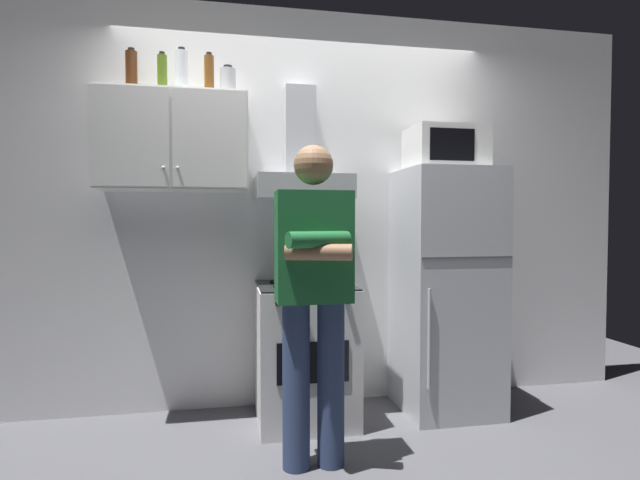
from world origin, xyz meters
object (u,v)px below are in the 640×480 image
Objects in this scene: refrigerator at (445,290)px; person_standing at (314,292)px; microwave at (445,149)px; stove_oven at (305,352)px; upper_cabinet at (174,142)px; bottle_vodka_clear at (182,72)px; cooking_pot at (329,277)px; bottle_olive_oil at (162,74)px; range_hood at (302,169)px; bottle_rum_dark at (131,71)px; bottle_beer_brown at (209,75)px; bottle_canister_steel at (228,82)px.

person_standing is (-1.00, -0.61, 0.10)m from refrigerator.
refrigerator is at bearing -89.10° from microwave.
person_standing is at bearing -94.72° from stove_oven.
upper_cabinet is 0.44m from bottle_vodka_clear.
cooking_pot is (0.13, -0.12, 0.49)m from stove_oven.
person_standing is 6.59× the size of bottle_olive_oil.
range_hood is 1.20m from bottle_rum_dark.
microwave is at bearing -6.46° from range_hood.
bottle_olive_oil is at bearing -179.73° from bottle_vodka_clear.
bottle_beer_brown is 0.28m from bottle_olive_oil.
bottle_canister_steel is (-0.47, 0.01, 0.54)m from range_hood.
refrigerator is at bearing 8.32° from cooking_pot.
upper_cabinet is 1.20× the size of range_hood.
refrigerator is at bearing -4.63° from bottle_rum_dark.
bottle_rum_dark is 0.30m from bottle_vodka_clear.
bottle_vodka_clear reaches higher than stove_oven.
cooking_pot is 1.26× the size of bottle_olive_oil.
bottle_vodka_clear reaches higher than microwave.
bottle_rum_dark reaches higher than stove_oven.
cooking_pot is 1.11× the size of bottle_vodka_clear.
bottle_olive_oil reaches higher than microwave.
bottle_canister_steel is (-0.60, 0.26, 1.22)m from cooking_pot.
range_hood is at bearing -1.66° from bottle_canister_steel.
bottle_vodka_clear is 0.28m from bottle_canister_steel.
person_standing is 6.12× the size of bottle_rum_dark.
upper_cabinet reaches higher than stove_oven.
bottle_beer_brown reaches higher than bottle_olive_oil.
stove_oven is 1.02m from refrigerator.
bottle_rum_dark is (-1.05, 0.04, 0.58)m from range_hood.
microwave is 1.76m from bottle_vodka_clear.
bottle_canister_steel is (0.28, 0.00, -0.05)m from bottle_vodka_clear.
stove_oven is 2.78× the size of cooking_pot.
bottle_vodka_clear is at bearing 175.95° from microwave.
person_standing is 1.50m from bottle_canister_steel.
stove_oven is 3.09× the size of bottle_vodka_clear.
microwave is at bearing 1.15° from stove_oven.
bottle_rum_dark reaches higher than range_hood.
person_standing is 0.52m from cooking_pot.
bottle_olive_oil reaches higher than cooking_pot.
refrigerator is at bearing -5.62° from bottle_canister_steel.
upper_cabinet is 2.00m from refrigerator.
range_hood is 0.71m from bottle_canister_steel.
stove_oven is at bearing -178.85° from microwave.
upper_cabinet reaches higher than cooking_pot.
person_standing is (-0.05, -0.61, 0.47)m from stove_oven.
bottle_vodka_clear is (-0.17, 0.00, 0.01)m from bottle_beer_brown.
bottle_beer_brown is 0.47m from bottle_rum_dark.
upper_cabinet is at bearing 135.74° from person_standing.
person_standing is at bearing -54.40° from bottle_beer_brown.
microwave is 1.17m from cooking_pot.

